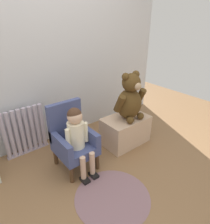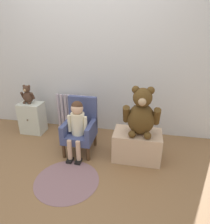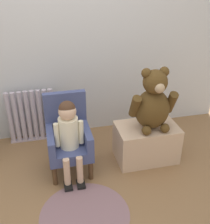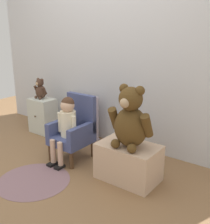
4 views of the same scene
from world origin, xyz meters
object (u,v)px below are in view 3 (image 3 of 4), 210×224
(radiator, at_px, (31,117))
(child_figure, at_px, (69,130))
(child_armchair, at_px, (68,136))
(low_bench, at_px, (146,142))
(large_teddy_bear, at_px, (153,103))
(floor_rug, at_px, (85,214))

(radiator, bearing_deg, child_figure, -63.51)
(radiator, distance_m, child_armchair, 0.63)
(child_figure, relative_size, low_bench, 1.25)
(child_armchair, relative_size, low_bench, 1.23)
(child_figure, distance_m, large_teddy_bear, 0.78)
(radiator, distance_m, floor_rug, 1.25)
(child_armchair, height_order, large_teddy_bear, large_teddy_bear)
(radiator, xyz_separation_m, floor_rug, (0.36, -1.17, -0.28))
(low_bench, bearing_deg, radiator, 151.16)
(low_bench, height_order, large_teddy_bear, large_teddy_bear)
(radiator, xyz_separation_m, child_figure, (0.33, -0.65, 0.18))
(child_armchair, bearing_deg, floor_rug, -86.98)
(radiator, height_order, large_teddy_bear, large_teddy_bear)
(child_armchair, height_order, low_bench, child_armchair)
(floor_rug, bearing_deg, radiator, 107.10)
(low_bench, relative_size, floor_rug, 0.83)
(child_armchair, relative_size, child_figure, 0.99)
(large_teddy_bear, bearing_deg, child_armchair, 174.57)
(low_bench, relative_size, large_teddy_bear, 0.99)
(radiator, distance_m, low_bench, 1.22)
(child_armchair, height_order, floor_rug, child_armchair)
(radiator, distance_m, child_figure, 0.75)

